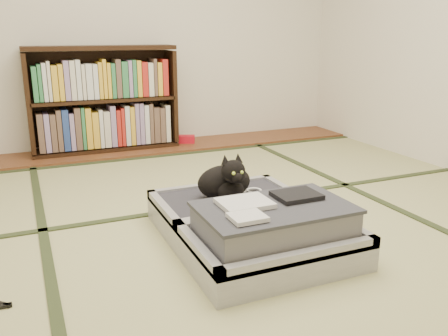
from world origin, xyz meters
name	(u,v)px	position (x,y,z in m)	size (l,w,h in m)	color
floor	(241,229)	(0.00, 0.00, 0.00)	(4.50, 4.50, 0.00)	tan
wood_strip	(148,148)	(0.00, 2.00, 0.01)	(4.00, 0.50, 0.02)	brown
red_item	(187,139)	(0.39, 2.03, 0.06)	(0.15, 0.09, 0.07)	red
tatami_borders	(208,200)	(0.00, 0.49, 0.00)	(4.00, 4.50, 0.01)	#2D381E
bookcase	(104,101)	(-0.36, 2.07, 0.45)	(1.27, 0.29, 0.92)	black
suitcase	(253,225)	(-0.03, -0.21, 0.11)	(0.78, 1.05, 0.31)	#A4A4A9
cat	(226,181)	(-0.05, 0.08, 0.26)	(0.35, 0.35, 0.28)	black
cable_coil	(253,192)	(0.13, 0.12, 0.16)	(0.11, 0.11, 0.03)	white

